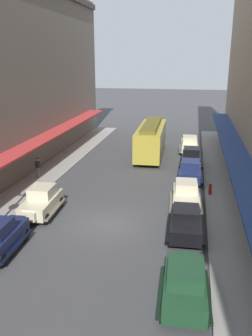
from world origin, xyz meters
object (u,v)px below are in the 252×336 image
at_px(parked_car_2, 191,157).
at_px(fire_hydrant, 210,189).
at_px(parked_car_7, 185,283).
at_px(pedestrian_0, 38,167).
at_px(parked_car_6, 190,170).
at_px(streetcar, 151,138).
at_px(parked_car_0, 41,201).
at_px(parked_car_3, 186,221).
at_px(parked_car_4, 186,195).
at_px(parked_car_1, 189,144).

height_order(parked_car_2, fire_hydrant, parked_car_2).
height_order(parked_car_7, pedestrian_0, parked_car_7).
distance_m(parked_car_6, streetcar, 8.46).
xyz_separation_m(parked_car_6, pedestrian_0, (-12.62, -1.85, 0.07)).
distance_m(parked_car_0, parked_car_6, 12.62).
bearing_deg(parked_car_3, parked_car_0, 172.16).
distance_m(parked_car_6, fire_hydrant, 3.45).
height_order(parked_car_3, fire_hydrant, parked_car_3).
bearing_deg(parked_car_0, pedestrian_0, 116.05).
bearing_deg(parked_car_4, parked_car_2, 88.71).
height_order(parked_car_0, parked_car_3, same).
relative_size(parked_car_3, parked_car_7, 1.00).
bearing_deg(parked_car_2, parked_car_7, -89.99).
height_order(parked_car_6, fire_hydrant, parked_car_6).
bearing_deg(parked_car_3, parked_car_4, 91.38).
height_order(parked_car_0, parked_car_7, same).
bearing_deg(parked_car_1, parked_car_2, -86.89).
relative_size(parked_car_1, parked_car_7, 1.00).
bearing_deg(parked_car_2, parked_car_4, -91.29).
distance_m(parked_car_4, parked_car_7, 9.89).
height_order(parked_car_1, pedestrian_0, parked_car_1).
height_order(parked_car_2, parked_car_6, same).
bearing_deg(parked_car_7, parked_car_4, 91.33).
bearing_deg(parked_car_6, parked_car_0, -138.23).
distance_m(parked_car_2, parked_car_6, 4.31).
height_order(parked_car_0, parked_car_6, same).
xyz_separation_m(parked_car_7, streetcar, (-4.21, 22.82, 0.96)).
xyz_separation_m(parked_car_2, pedestrian_0, (-12.66, -6.16, 0.07)).
distance_m(parked_car_3, pedestrian_0, 14.78).
xyz_separation_m(parked_car_3, streetcar, (-4.07, 16.99, 0.96)).
height_order(parked_car_3, parked_car_4, same).
height_order(parked_car_1, parked_car_7, same).
height_order(parked_car_2, parked_car_7, same).
distance_m(parked_car_6, pedestrian_0, 12.75).
height_order(parked_car_1, parked_car_4, same).
height_order(parked_car_1, streetcar, streetcar).
relative_size(parked_car_7, streetcar, 0.45).
distance_m(parked_car_4, fire_hydrant, 3.12).
bearing_deg(parked_car_0, parked_car_2, 53.39).
height_order(parked_car_3, pedestrian_0, parked_car_3).
xyz_separation_m(parked_car_3, fire_hydrant, (1.62, 6.63, -0.38)).
height_order(parked_car_3, parked_car_6, same).
bearing_deg(parked_car_4, fire_hydrant, 56.31).
distance_m(parked_car_2, pedestrian_0, 14.08).
bearing_deg(pedestrian_0, parked_car_7, -47.20).
bearing_deg(parked_car_1, pedestrian_0, -137.54).
bearing_deg(streetcar, parked_car_0, -108.48).
relative_size(parked_car_2, parked_car_7, 0.99).
relative_size(parked_car_3, streetcar, 0.44).
relative_size(parked_car_2, streetcar, 0.44).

